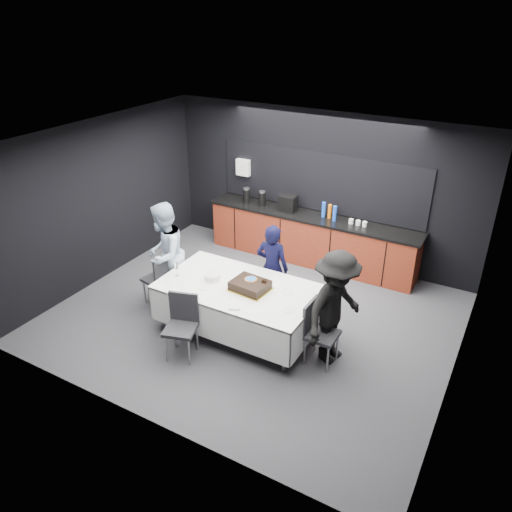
{
  "coord_description": "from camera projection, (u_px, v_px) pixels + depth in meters",
  "views": [
    {
      "loc": [
        3.28,
        -5.7,
        4.51
      ],
      "look_at": [
        0.0,
        0.1,
        1.05
      ],
      "focal_mm": 35.0,
      "sensor_mm": 36.0,
      "label": 1
    }
  ],
  "objects": [
    {
      "name": "plate_stack",
      "position": [
        213.0,
        277.0,
        7.4
      ],
      "size": [
        0.24,
        0.24,
        0.1
      ],
      "primitive_type": "cylinder",
      "color": "white",
      "rests_on": "party_table"
    },
    {
      "name": "loose_plate_right_a",
      "position": [
        287.0,
        292.0,
        7.11
      ],
      "size": [
        0.19,
        0.19,
        0.01
      ],
      "primitive_type": "cylinder",
      "color": "white",
      "rests_on": "party_table"
    },
    {
      "name": "person_right",
      "position": [
        335.0,
        308.0,
        6.65
      ],
      "size": [
        0.84,
        1.19,
        1.66
      ],
      "primitive_type": "imported",
      "rotation": [
        0.0,
        0.0,
        1.34
      ],
      "color": "black",
      "rests_on": "ground"
    },
    {
      "name": "loose_plate_far",
      "position": [
        264.0,
        275.0,
        7.53
      ],
      "size": [
        0.22,
        0.22,
        0.01
      ],
      "primitive_type": "cylinder",
      "color": "white",
      "rests_on": "party_table"
    },
    {
      "name": "loose_plate_right_b",
      "position": [
        290.0,
        310.0,
        6.69
      ],
      "size": [
        0.18,
        0.18,
        0.01
      ],
      "primitive_type": "cylinder",
      "color": "white",
      "rests_on": "party_table"
    },
    {
      "name": "loose_plate_near",
      "position": [
        203.0,
        287.0,
        7.21
      ],
      "size": [
        0.18,
        0.18,
        0.01
      ],
      "primitive_type": "cylinder",
      "color": "white",
      "rests_on": "party_table"
    },
    {
      "name": "chair_right",
      "position": [
        317.0,
        328.0,
        6.75
      ],
      "size": [
        0.43,
        0.43,
        0.92
      ],
      "color": "#28292D",
      "rests_on": "ground"
    },
    {
      "name": "kitchenette",
      "position": [
        310.0,
        235.0,
        9.39
      ],
      "size": [
        4.1,
        0.64,
        2.05
      ],
      "color": "maroon",
      "rests_on": "ground"
    },
    {
      "name": "fork_pile",
      "position": [
        235.0,
        308.0,
        6.72
      ],
      "size": [
        0.18,
        0.15,
        0.02
      ],
      "primitive_type": "cube",
      "rotation": [
        0.0,
        0.0,
        0.41
      ],
      "color": "white",
      "rests_on": "party_table"
    },
    {
      "name": "room_shell",
      "position": [
        253.0,
        208.0,
        7.06
      ],
      "size": [
        6.04,
        5.04,
        2.82
      ],
      "color": "white",
      "rests_on": "ground"
    },
    {
      "name": "ground",
      "position": [
        253.0,
        317.0,
        7.92
      ],
      "size": [
        6.0,
        6.0,
        0.0
      ],
      "primitive_type": "plane",
      "color": "#414146",
      "rests_on": "ground"
    },
    {
      "name": "chair_near",
      "position": [
        182.0,
        321.0,
        6.9
      ],
      "size": [
        0.53,
        0.53,
        0.92
      ],
      "color": "#28292D",
      "rests_on": "ground"
    },
    {
      "name": "person_left",
      "position": [
        165.0,
        254.0,
        7.98
      ],
      "size": [
        0.86,
        0.98,
        1.71
      ],
      "primitive_type": "imported",
      "rotation": [
        0.0,
        0.0,
        -1.28
      ],
      "color": "#A7BDD2",
      "rests_on": "ground"
    },
    {
      "name": "chair_left",
      "position": [
        161.0,
        276.0,
        8.01
      ],
      "size": [
        0.49,
        0.49,
        0.92
      ],
      "color": "#28292D",
      "rests_on": "ground"
    },
    {
      "name": "person_center",
      "position": [
        272.0,
        268.0,
        7.84
      ],
      "size": [
        0.56,
        0.4,
        1.47
      ],
      "primitive_type": "imported",
      "rotation": [
        0.0,
        0.0,
        3.23
      ],
      "color": "black",
      "rests_on": "ground"
    },
    {
      "name": "cake_assembly",
      "position": [
        250.0,
        285.0,
        7.14
      ],
      "size": [
        0.58,
        0.49,
        0.17
      ],
      "color": "yellow",
      "rests_on": "party_table"
    },
    {
      "name": "party_table",
      "position": [
        239.0,
        294.0,
        7.31
      ],
      "size": [
        2.32,
        1.32,
        0.78
      ],
      "color": "#99999E",
      "rests_on": "ground"
    },
    {
      "name": "champagne_flute",
      "position": [
        176.0,
        266.0,
        7.45
      ],
      "size": [
        0.06,
        0.06,
        0.22
      ],
      "color": "white",
      "rests_on": "party_table"
    }
  ]
}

